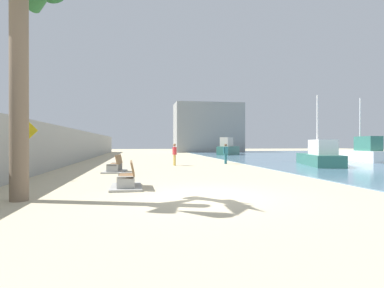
% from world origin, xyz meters
% --- Properties ---
extents(ground_plane, '(120.00, 120.00, 0.00)m').
position_xyz_m(ground_plane, '(0.00, 18.00, 0.00)').
color(ground_plane, '#C6B793').
extents(seawall, '(0.80, 64.00, 2.76)m').
position_xyz_m(seawall, '(-7.50, 18.00, 1.38)').
color(seawall, '#9E9E99').
rests_on(seawall, ground).
extents(palm_tree, '(2.91, 2.91, 7.31)m').
position_xyz_m(palm_tree, '(-5.33, 0.13, 5.33)').
color(palm_tree, '#7A6651').
rests_on(palm_tree, ground).
extents(bench_near, '(1.15, 2.13, 0.98)m').
position_xyz_m(bench_near, '(-2.43, 2.20, 0.23)').
color(bench_near, '#9E9E99').
rests_on(bench_near, ground).
extents(bench_far, '(1.32, 2.21, 0.98)m').
position_xyz_m(bench_far, '(-3.33, 8.66, 0.23)').
color(bench_far, '#9E9E99').
rests_on(bench_far, ground).
extents(person_walking, '(0.46, 0.32, 1.58)m').
position_xyz_m(person_walking, '(4.68, 14.38, 0.91)').
color(person_walking, teal).
rests_on(person_walking, ground).
extents(person_standing, '(0.28, 0.50, 1.60)m').
position_xyz_m(person_standing, '(0.52, 13.18, 0.93)').
color(person_standing, gold).
rests_on(person_standing, ground).
extents(boat_far_right, '(3.37, 6.30, 5.09)m').
position_xyz_m(boat_far_right, '(10.64, 11.02, 0.71)').
color(boat_far_right, '#337060').
rests_on(boat_far_right, water_bay).
extents(boat_distant, '(4.31, 5.29, 2.37)m').
position_xyz_m(boat_distant, '(10.04, 32.32, 0.91)').
color(boat_distant, '#337060').
rests_on(boat_distant, water_bay).
extents(boat_outer, '(2.51, 6.32, 5.67)m').
position_xyz_m(boat_outer, '(17.58, 15.41, 0.84)').
color(boat_outer, white).
rests_on(boat_outer, water_bay).
extents(pedestrian_sign, '(0.85, 0.08, 2.61)m').
position_xyz_m(pedestrian_sign, '(-6.79, 5.28, 1.63)').
color(pedestrian_sign, slate).
rests_on(pedestrian_sign, ground).
extents(harbor_building, '(12.00, 6.00, 8.75)m').
position_xyz_m(harbor_building, '(10.22, 46.00, 4.38)').
color(harbor_building, gray).
rests_on(harbor_building, ground).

